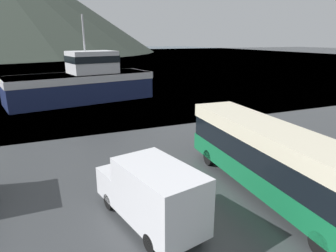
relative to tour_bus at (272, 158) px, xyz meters
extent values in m
plane|color=#3D5160|center=(0.20, 132.45, -1.85)|extent=(240.00, 240.00, 0.00)
cube|color=#146B3D|center=(0.00, -0.01, -0.91)|extent=(3.06, 11.77, 1.00)
cube|color=black|center=(0.00, -0.01, 0.16)|extent=(3.00, 11.54, 1.14)
cube|color=beige|center=(0.00, -0.01, 1.09)|extent=(3.06, 11.77, 0.71)
cube|color=black|center=(0.32, 5.82, -0.04)|extent=(2.14, 0.18, 1.54)
cylinder|color=black|center=(-0.84, 4.12, -1.40)|extent=(0.35, 0.92, 0.90)
cylinder|color=black|center=(1.28, 4.00, -1.40)|extent=(0.35, 0.92, 0.90)
cylinder|color=black|center=(-1.29, -4.03, -1.40)|extent=(0.35, 0.92, 0.90)
cube|color=silver|center=(-5.84, -0.53, -0.37)|extent=(2.85, 4.17, 2.27)
cube|color=silver|center=(-6.41, 2.13, -0.88)|extent=(2.40, 2.04, 1.25)
cube|color=black|center=(-6.24, 1.35, 0.14)|extent=(1.76, 0.43, 0.79)
cylinder|color=black|center=(-7.28, 1.72, -1.50)|extent=(0.36, 0.73, 0.70)
cylinder|color=black|center=(-5.44, 2.11, -1.50)|extent=(0.36, 0.73, 0.70)
cylinder|color=black|center=(-6.57, -1.58, -1.50)|extent=(0.36, 0.73, 0.70)
cylinder|color=black|center=(-4.73, -1.19, -1.50)|extent=(0.36, 0.73, 0.70)
cube|color=#19234C|center=(-5.12, 26.38, -0.27)|extent=(17.11, 8.77, 3.16)
cube|color=silver|center=(-5.12, 26.38, 0.91)|extent=(17.29, 8.86, 0.79)
cube|color=silver|center=(-3.52, 26.69, 2.59)|extent=(5.90, 4.95, 2.56)
cube|color=black|center=(-3.52, 26.69, 2.97)|extent=(6.02, 5.08, 0.77)
cylinder|color=#B2B2B7|center=(-4.29, 26.54, 5.88)|extent=(0.20, 0.20, 4.03)
cube|color=green|center=(6.09, 4.53, -1.34)|extent=(1.20, 1.27, 1.03)
cube|color=#227D3C|center=(6.09, 4.53, -0.77)|extent=(1.32, 1.40, 0.11)
camera|label=1|loc=(-9.49, -9.91, 5.31)|focal=32.00mm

